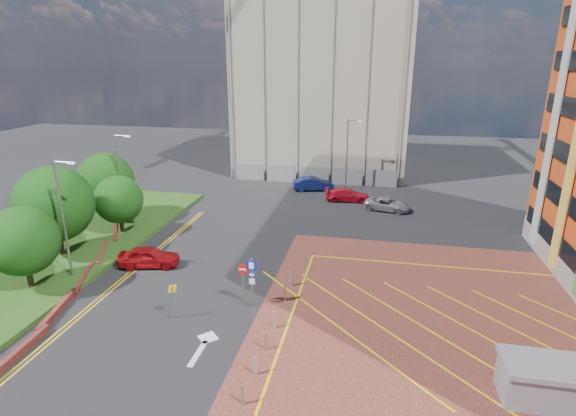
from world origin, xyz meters
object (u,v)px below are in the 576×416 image
(lamp_left_near, at_px, (63,215))
(car_silver_back, at_px, (387,204))
(sign_cluster, at_px, (249,277))
(cycle_shelter, at_px, (545,385))
(tree_d, at_px, (106,181))
(car_red_back, at_px, (347,195))
(tree_b, at_px, (54,204))
(lamp_left_far, at_px, (120,176))
(warning_sign, at_px, (171,297))
(tree_c, at_px, (119,200))
(car_red_left, at_px, (149,257))
(lamp_back, at_px, (348,152))
(tree_a, at_px, (23,241))
(car_blue_back, at_px, (313,184))

(lamp_left_near, xyz_separation_m, car_silver_back, (21.05, 19.27, -4.04))
(sign_cluster, distance_m, cycle_shelter, 15.70)
(tree_d, bearing_deg, car_red_back, 26.79)
(lamp_left_near, bearing_deg, tree_b, 135.75)
(lamp_left_far, distance_m, warning_sign, 17.41)
(car_red_back, bearing_deg, tree_b, 127.86)
(lamp_left_near, distance_m, sign_cluster, 13.04)
(tree_d, bearing_deg, tree_b, -82.87)
(tree_c, relative_size, tree_d, 0.81)
(tree_d, bearing_deg, car_red_left, -44.78)
(lamp_back, xyz_separation_m, car_red_left, (-12.41, -23.11, -3.62))
(tree_b, xyz_separation_m, warning_sign, (11.87, -6.28, -2.81))
(car_silver_back, bearing_deg, sign_cluster, 169.54)
(tree_d, height_order, car_red_left, tree_d)
(cycle_shelter, bearing_deg, sign_cluster, 160.96)
(warning_sign, xyz_separation_m, car_silver_back, (12.26, 22.55, -0.81))
(lamp_left_near, relative_size, car_red_back, 1.73)
(tree_d, bearing_deg, car_silver_back, 18.22)
(lamp_left_far, xyz_separation_m, cycle_shelter, (29.52, -16.13, -3.83))
(sign_cluster, bearing_deg, lamp_back, 82.03)
(lamp_left_far, bearing_deg, lamp_back, 40.86)
(tree_b, bearing_deg, tree_a, -73.30)
(lamp_left_near, bearing_deg, lamp_back, 57.60)
(sign_cluster, distance_m, car_silver_back, 21.97)
(car_red_back, bearing_deg, car_silver_back, -124.85)
(tree_a, relative_size, warning_sign, 2.40)
(lamp_left_near, height_order, lamp_back, lamp_left_near)
(tree_b, relative_size, tree_d, 1.11)
(sign_cluster, bearing_deg, tree_a, -176.06)
(warning_sign, height_order, car_silver_back, warning_sign)
(tree_a, xyz_separation_m, car_blue_back, (14.38, 26.97, -2.74))
(lamp_back, distance_m, cycle_shelter, 34.15)
(tree_c, bearing_deg, car_red_back, 37.07)
(car_blue_back, bearing_deg, lamp_back, -89.41)
(tree_b, height_order, lamp_left_near, lamp_left_near)
(tree_c, distance_m, warning_sign, 15.09)
(lamp_left_near, bearing_deg, lamp_left_far, 101.31)
(car_silver_back, bearing_deg, lamp_back, 45.93)
(cycle_shelter, bearing_deg, tree_c, 153.72)
(tree_d, xyz_separation_m, cycle_shelter, (31.60, -17.13, -3.04))
(tree_d, distance_m, lamp_back, 25.47)
(tree_b, relative_size, car_silver_back, 1.51)
(lamp_left_near, distance_m, car_red_back, 27.76)
(lamp_left_far, height_order, car_blue_back, lamp_left_far)
(tree_c, height_order, lamp_left_near, lamp_left_near)
(lamp_left_near, distance_m, car_silver_back, 28.82)
(tree_b, xyz_separation_m, sign_cluster, (15.80, -4.02, -2.28))
(lamp_left_far, relative_size, warning_sign, 3.55)
(tree_c, relative_size, car_silver_back, 1.10)
(lamp_left_near, bearing_deg, tree_d, 110.35)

